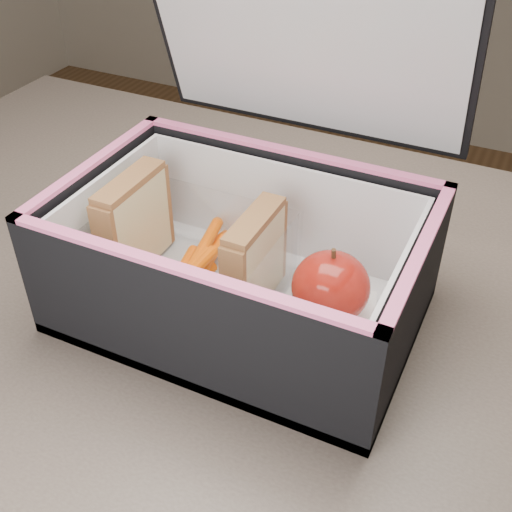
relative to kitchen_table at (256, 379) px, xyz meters
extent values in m
cube|color=brown|center=(0.00, 0.00, 0.08)|extent=(1.20, 0.80, 0.03)
cube|color=#382D26|center=(-0.55, 0.35, -0.30)|extent=(0.05, 0.05, 0.72)
cube|color=black|center=(-0.01, 0.14, 0.31)|extent=(0.32, 0.07, 0.20)
cube|color=#D5C188|center=(-0.14, 0.00, 0.16)|extent=(0.01, 0.09, 0.09)
cube|color=#C96877|center=(-0.13, 0.00, 0.15)|extent=(0.01, 0.08, 0.09)
cube|color=#D5C188|center=(-0.13, 0.00, 0.16)|extent=(0.01, 0.09, 0.09)
cube|color=brown|center=(-0.13, 0.00, 0.20)|extent=(0.03, 0.09, 0.01)
cube|color=#D5C188|center=(-0.01, 0.00, 0.15)|extent=(0.01, 0.08, 0.09)
cube|color=#C96877|center=(0.00, 0.00, 0.15)|extent=(0.01, 0.08, 0.08)
cube|color=#D5C188|center=(0.00, 0.00, 0.15)|extent=(0.01, 0.08, 0.09)
cube|color=brown|center=(0.00, 0.00, 0.20)|extent=(0.02, 0.08, 0.01)
cylinder|color=#E25700|center=(-0.08, 0.03, 0.11)|extent=(0.03, 0.10, 0.01)
cylinder|color=#E25700|center=(-0.06, 0.01, 0.13)|extent=(0.02, 0.10, 0.01)
cylinder|color=#E25700|center=(-0.06, -0.03, 0.14)|extent=(0.02, 0.10, 0.01)
cylinder|color=#E25700|center=(-0.08, 0.01, 0.11)|extent=(0.01, 0.10, 0.01)
cylinder|color=#E25700|center=(-0.06, -0.02, 0.13)|extent=(0.02, 0.10, 0.01)
cylinder|color=#E25700|center=(-0.07, 0.02, 0.14)|extent=(0.03, 0.10, 0.01)
cylinder|color=#E25700|center=(-0.08, 0.00, 0.11)|extent=(0.02, 0.10, 0.01)
cylinder|color=#E25700|center=(-0.07, -0.02, 0.13)|extent=(0.03, 0.10, 0.01)
cylinder|color=#E25700|center=(-0.06, -0.03, 0.14)|extent=(0.02, 0.10, 0.01)
cylinder|color=#E25700|center=(-0.06, -0.02, 0.11)|extent=(0.02, 0.10, 0.01)
cube|color=white|center=(0.07, 0.01, 0.11)|extent=(0.10, 0.10, 0.01)
ellipsoid|color=maroon|center=(0.07, 0.01, 0.15)|extent=(0.07, 0.07, 0.07)
cylinder|color=#442C18|center=(0.07, 0.01, 0.18)|extent=(0.00, 0.01, 0.01)
camera|label=1|loc=(0.20, -0.42, 0.51)|focal=45.00mm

